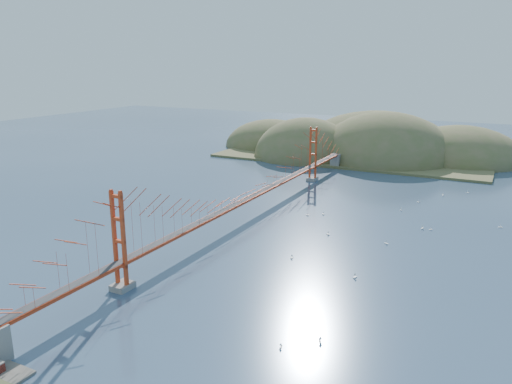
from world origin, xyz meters
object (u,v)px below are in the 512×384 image
at_px(sailboat_1, 328,234).
at_px(sailboat_2, 386,243).
at_px(sailboat_0, 292,257).
at_px(bridge, 247,177).

distance_m(sailboat_1, sailboat_2, 8.68).
bearing_deg(sailboat_1, sailboat_2, 0.57).
relative_size(sailboat_1, sailboat_2, 1.02).
distance_m(sailboat_0, sailboat_2, 14.82).
bearing_deg(sailboat_0, sailboat_1, 83.89).
xyz_separation_m(sailboat_1, sailboat_2, (8.67, 0.09, -0.00)).
bearing_deg(bridge, sailboat_0, -43.54).
xyz_separation_m(bridge, sailboat_1, (14.72, -1.89, -6.86)).
bearing_deg(sailboat_1, sailboat_0, -96.11).
bearing_deg(sailboat_0, bridge, 136.46).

